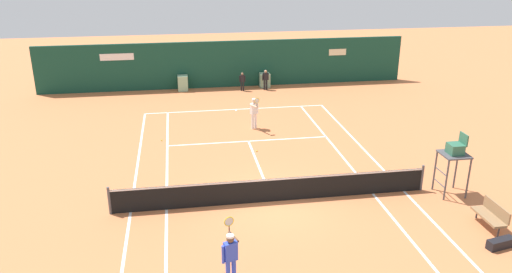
# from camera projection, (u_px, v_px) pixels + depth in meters

# --- Properties ---
(ground_plane) EXTENTS (80.00, 80.00, 0.01)m
(ground_plane) POSITION_uv_depth(u_px,v_px,m) (270.00, 194.00, 19.66)
(ground_plane) COLOR #C67042
(tennis_net) EXTENTS (12.10, 0.10, 1.07)m
(tennis_net) POSITION_uv_depth(u_px,v_px,m) (273.00, 189.00, 18.95)
(tennis_net) COLOR #4C4C51
(tennis_net) RESTS_ON ground_plane
(sponsor_back_wall) EXTENTS (25.00, 1.02, 3.16)m
(sponsor_back_wall) POSITION_uv_depth(u_px,v_px,m) (226.00, 65.00, 34.26)
(sponsor_back_wall) COLOR #144233
(sponsor_back_wall) RESTS_ON ground_plane
(umpire_chair) EXTENTS (1.00, 1.00, 2.50)m
(umpire_chair) POSITION_uv_depth(u_px,v_px,m) (455.00, 154.00, 19.13)
(umpire_chair) COLOR #47474C
(umpire_chair) RESTS_ON ground_plane
(player_bench) EXTENTS (0.54, 1.43, 0.88)m
(player_bench) POSITION_uv_depth(u_px,v_px,m) (491.00, 214.00, 17.19)
(player_bench) COLOR #38383D
(player_bench) RESTS_ON ground_plane
(equipment_bag) EXTENTS (1.11, 0.49, 0.32)m
(equipment_bag) POSITION_uv_depth(u_px,v_px,m) (503.00, 243.00, 16.17)
(equipment_bag) COLOR black
(equipment_bag) RESTS_ON ground_plane
(player_on_baseline) EXTENTS (0.49, 0.87, 1.88)m
(player_on_baseline) POSITION_uv_depth(u_px,v_px,m) (254.00, 111.00, 26.42)
(player_on_baseline) COLOR white
(player_on_baseline) RESTS_ON ground_plane
(player_near_side) EXTENTS (0.52, 0.82, 1.86)m
(player_near_side) POSITION_uv_depth(u_px,v_px,m) (230.00, 254.00, 14.11)
(player_near_side) COLOR blue
(player_near_side) RESTS_ON ground_plane
(ball_kid_left_post) EXTENTS (0.42, 0.18, 1.25)m
(ball_kid_left_post) POSITION_uv_depth(u_px,v_px,m) (242.00, 80.00, 33.57)
(ball_kid_left_post) COLOR black
(ball_kid_left_post) RESTS_ON ground_plane
(ball_kid_right_post) EXTENTS (0.45, 0.22, 1.36)m
(ball_kid_right_post) POSITION_uv_depth(u_px,v_px,m) (266.00, 78.00, 33.78)
(ball_kid_right_post) COLOR black
(ball_kid_right_post) RESTS_ON ground_plane
(tennis_ball_near_service_line) EXTENTS (0.07, 0.07, 0.07)m
(tennis_ball_near_service_line) POSITION_uv_depth(u_px,v_px,m) (328.00, 178.00, 21.01)
(tennis_ball_near_service_line) COLOR #CCE033
(tennis_ball_near_service_line) RESTS_ON ground_plane
(tennis_ball_mid_court) EXTENTS (0.07, 0.07, 0.07)m
(tennis_ball_mid_court) POSITION_uv_depth(u_px,v_px,m) (257.00, 151.00, 23.77)
(tennis_ball_mid_court) COLOR #CCE033
(tennis_ball_mid_court) RESTS_ON ground_plane
(tennis_ball_by_sideline) EXTENTS (0.07, 0.07, 0.07)m
(tennis_ball_by_sideline) POSITION_uv_depth(u_px,v_px,m) (162.00, 140.00, 25.08)
(tennis_ball_by_sideline) COLOR #CCE033
(tennis_ball_by_sideline) RESTS_ON ground_plane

